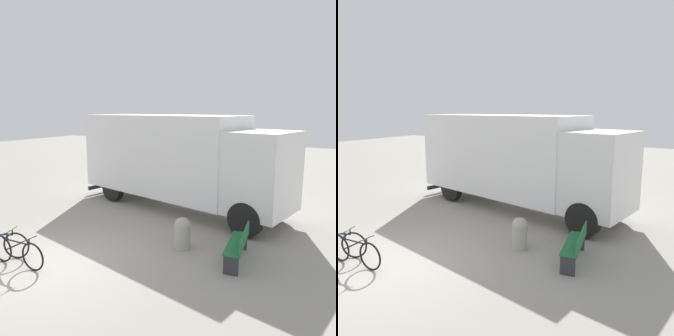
% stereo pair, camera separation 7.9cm
% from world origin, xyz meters
% --- Properties ---
extents(ground_plane, '(60.00, 60.00, 0.00)m').
position_xyz_m(ground_plane, '(0.00, 0.00, 0.00)').
color(ground_plane, gray).
extents(delivery_truck, '(8.66, 3.84, 3.48)m').
position_xyz_m(delivery_truck, '(0.39, 5.76, 1.93)').
color(delivery_truck, white).
rests_on(delivery_truck, ground).
extents(park_bench, '(0.64, 1.62, 0.81)m').
position_xyz_m(park_bench, '(3.87, 2.49, 0.46)').
color(park_bench, '#1E6638').
rests_on(park_bench, ground).
extents(bicycle_middle, '(1.73, 0.44, 0.77)m').
position_xyz_m(bicycle_middle, '(-0.62, -0.34, 0.36)').
color(bicycle_middle, black).
rests_on(bicycle_middle, ground).
extents(bollard_near_bench, '(0.43, 0.43, 0.87)m').
position_xyz_m(bollard_near_bench, '(2.32, 2.48, 0.47)').
color(bollard_near_bench, '#9E998C').
rests_on(bollard_near_bench, ground).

